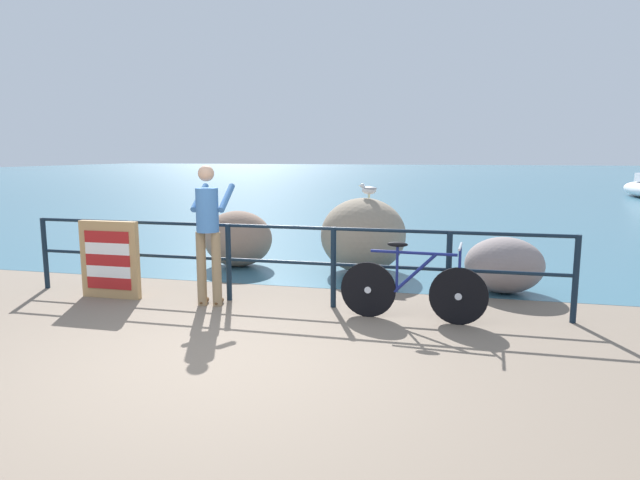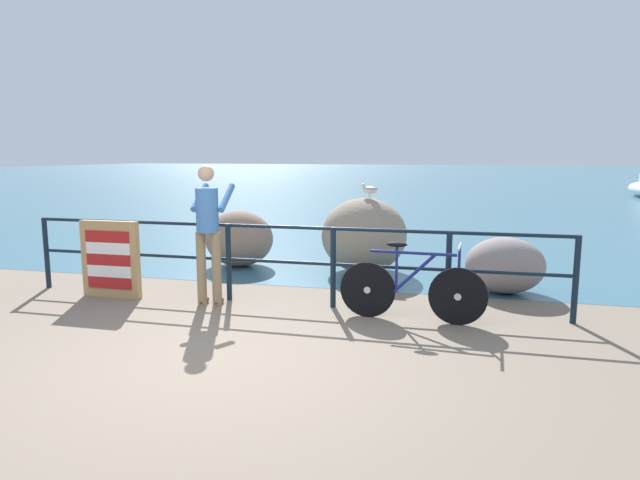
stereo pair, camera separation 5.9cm
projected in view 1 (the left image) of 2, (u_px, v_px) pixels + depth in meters
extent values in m
cube|color=#756656|center=(404.00, 199.00, 24.38)|extent=(120.00, 120.00, 0.10)
cube|color=#38667A|center=(431.00, 174.00, 51.28)|extent=(120.00, 90.00, 0.01)
cylinder|color=black|center=(45.00, 253.00, 7.93)|extent=(0.07, 0.07, 1.02)
cylinder|color=black|center=(133.00, 258.00, 7.60)|extent=(0.07, 0.07, 1.02)
cylinder|color=black|center=(229.00, 262.00, 7.28)|extent=(0.07, 0.07, 1.02)
cylinder|color=black|center=(333.00, 267.00, 6.95)|extent=(0.07, 0.07, 1.02)
cylinder|color=black|center=(449.00, 273.00, 6.62)|extent=(0.07, 0.07, 1.02)
cylinder|color=black|center=(576.00, 279.00, 6.29)|extent=(0.07, 0.07, 1.02)
cylinder|color=black|center=(279.00, 227.00, 7.04)|extent=(7.04, 0.04, 0.04)
cylinder|color=black|center=(280.00, 262.00, 7.11)|extent=(7.04, 0.04, 0.04)
cylinder|color=black|center=(368.00, 290.00, 6.56)|extent=(0.66, 0.08, 0.66)
cylinder|color=#B7BCC6|center=(368.00, 290.00, 6.56)|extent=(0.08, 0.06, 0.08)
cylinder|color=black|center=(458.00, 296.00, 6.25)|extent=(0.66, 0.08, 0.66)
cylinder|color=#B7BCC6|center=(458.00, 296.00, 6.25)|extent=(0.08, 0.06, 0.08)
cylinder|color=navy|center=(413.00, 253.00, 6.33)|extent=(0.99, 0.10, 0.04)
cylinder|color=navy|center=(415.00, 273.00, 6.36)|extent=(0.50, 0.07, 0.50)
cylinder|color=navy|center=(397.00, 269.00, 6.42)|extent=(0.03, 0.03, 0.53)
ellipsoid|color=black|center=(398.00, 244.00, 6.37)|extent=(0.25, 0.11, 0.06)
cylinder|color=navy|center=(459.00, 271.00, 6.21)|extent=(0.03, 0.03, 0.57)
cylinder|color=#B7BCC6|center=(460.00, 246.00, 6.17)|extent=(0.06, 0.48, 0.03)
cylinder|color=#8C7251|center=(201.00, 269.00, 7.04)|extent=(0.12, 0.12, 0.95)
ellipsoid|color=#513319|center=(204.00, 301.00, 7.17)|extent=(0.12, 0.27, 0.08)
cylinder|color=#8C7251|center=(217.00, 269.00, 7.01)|extent=(0.12, 0.12, 0.95)
ellipsoid|color=#513319|center=(219.00, 301.00, 7.14)|extent=(0.12, 0.27, 0.08)
cylinder|color=#3F72B2|center=(207.00, 210.00, 6.91)|extent=(0.28, 0.28, 0.55)
sphere|color=tan|center=(206.00, 173.00, 6.84)|extent=(0.20, 0.20, 0.20)
cylinder|color=#3F72B2|center=(200.00, 197.00, 7.15)|extent=(0.13, 0.52, 0.34)
cylinder|color=#3F72B2|center=(227.00, 198.00, 7.10)|extent=(0.13, 0.52, 0.34)
cube|color=tan|center=(110.00, 260.00, 7.41)|extent=(0.84, 0.09, 1.04)
cube|color=#AD1E1E|center=(109.00, 283.00, 7.41)|extent=(0.66, 0.01, 0.16)
cube|color=white|center=(108.00, 272.00, 7.38)|extent=(0.66, 0.01, 0.16)
cube|color=#AD1E1E|center=(108.00, 260.00, 7.36)|extent=(0.66, 0.01, 0.16)
cube|color=white|center=(107.00, 249.00, 7.33)|extent=(0.66, 0.01, 0.16)
cube|color=#AD1E1E|center=(106.00, 237.00, 7.31)|extent=(0.66, 0.01, 0.16)
ellipsoid|color=gray|center=(363.00, 235.00, 9.03)|extent=(1.38, 1.45, 1.21)
ellipsoid|color=#8C705E|center=(238.00, 239.00, 9.51)|extent=(1.19, 1.04, 0.95)
ellipsoid|color=gray|center=(504.00, 265.00, 7.71)|extent=(1.08, 0.94, 0.78)
cylinder|color=gold|center=(368.00, 196.00, 8.90)|extent=(0.01, 0.01, 0.06)
cylinder|color=gold|center=(370.00, 196.00, 8.94)|extent=(0.01, 0.01, 0.06)
ellipsoid|color=white|center=(369.00, 190.00, 8.91)|extent=(0.28, 0.19, 0.13)
ellipsoid|color=#9E9EA3|center=(370.00, 188.00, 8.89)|extent=(0.27, 0.20, 0.06)
sphere|color=white|center=(363.00, 186.00, 8.96)|extent=(0.08, 0.08, 0.08)
cone|color=gold|center=(360.00, 186.00, 8.99)|extent=(0.06, 0.04, 0.02)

